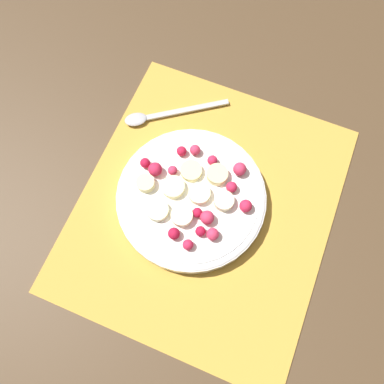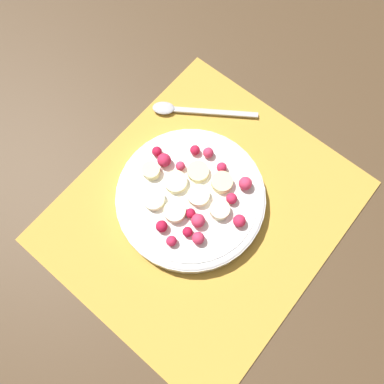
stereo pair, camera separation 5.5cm
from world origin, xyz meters
name	(u,v)px [view 2 (the right image)]	position (x,y,z in m)	size (l,w,h in m)	color
ground_plane	(203,211)	(0.00, 0.00, 0.00)	(3.00, 3.00, 0.00)	#4C3823
placemat	(203,210)	(0.00, 0.00, 0.00)	(0.44, 0.38, 0.01)	gold
fruit_bowl	(192,196)	(0.00, 0.02, 0.02)	(0.23, 0.23, 0.05)	white
spoon	(185,110)	(0.12, 0.13, 0.01)	(0.12, 0.16, 0.01)	#B2B2B7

